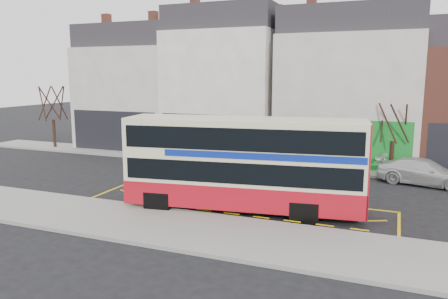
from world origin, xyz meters
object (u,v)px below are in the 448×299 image
at_px(bus_stop_post, 167,172).
at_px(street_tree_right, 395,112).
at_px(car_white, 424,172).
at_px(car_grey, 251,157).
at_px(street_tree_left, 52,94).
at_px(car_silver, 190,152).
at_px(double_decker_bus, 244,163).

xyz_separation_m(bus_stop_post, street_tree_right, (8.98, 11.36, 1.95)).
relative_size(car_white, street_tree_right, 0.89).
distance_m(car_grey, street_tree_left, 17.61).
height_order(car_silver, street_tree_left, street_tree_left).
bearing_deg(car_silver, car_white, -94.13).
bearing_deg(car_grey, car_white, -84.28).
relative_size(car_silver, car_white, 0.83).
relative_size(bus_stop_post, street_tree_left, 0.42).
bearing_deg(car_silver, bus_stop_post, -159.78).
bearing_deg(street_tree_right, car_white, -50.07).
relative_size(car_grey, car_white, 0.90).
bearing_deg(car_white, street_tree_right, 52.02).
relative_size(car_silver, street_tree_right, 0.73).
height_order(car_silver, car_grey, car_grey).
xyz_separation_m(bus_stop_post, car_silver, (-3.93, 10.15, -1.10)).
relative_size(bus_stop_post, car_grey, 0.61).
xyz_separation_m(double_decker_bus, car_grey, (-2.51, 8.50, -1.44)).
distance_m(double_decker_bus, street_tree_right, 11.79).
distance_m(bus_stop_post, street_tree_left, 20.13).
height_order(car_grey, car_white, car_grey).
height_order(car_grey, street_tree_right, street_tree_right).
bearing_deg(street_tree_right, car_grey, -169.21).
height_order(bus_stop_post, car_silver, bus_stop_post).
distance_m(bus_stop_post, car_white, 14.23).
distance_m(car_white, street_tree_left, 27.56).
height_order(double_decker_bus, car_white, double_decker_bus).
bearing_deg(street_tree_right, double_decker_bus, -120.19).
height_order(double_decker_bus, bus_stop_post, double_decker_bus).
distance_m(car_grey, car_white, 10.09).
relative_size(street_tree_left, street_tree_right, 1.17).
xyz_separation_m(car_white, street_tree_right, (-1.69, 2.02, 3.03)).
height_order(street_tree_left, street_tree_right, street_tree_left).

